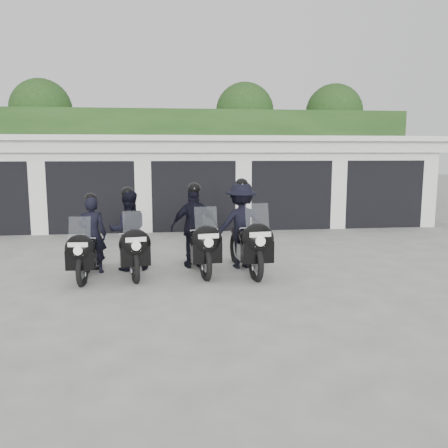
{
  "coord_description": "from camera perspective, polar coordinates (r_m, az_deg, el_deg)",
  "views": [
    {
      "loc": [
        -0.86,
        -9.2,
        2.47
      ],
      "look_at": [
        0.27,
        0.05,
        1.05
      ],
      "focal_mm": 38.0,
      "sensor_mm": 36.0,
      "label": 1
    }
  ],
  "objects": [
    {
      "name": "police_bike_a",
      "position": [
        9.81,
        -15.89,
        -2.2
      ],
      "size": [
        0.67,
        1.96,
        1.71
      ],
      "rotation": [
        0.0,
        0.0,
        -0.07
      ],
      "color": "black",
      "rests_on": "ground"
    },
    {
      "name": "garage_block",
      "position": [
        17.31,
        -4.15,
        5.19
      ],
      "size": [
        16.4,
        6.8,
        2.96
      ],
      "color": "white",
      "rests_on": "ground"
    },
    {
      "name": "police_bike_c",
      "position": [
        9.99,
        -3.34,
        -0.98
      ],
      "size": [
        1.1,
        2.16,
        1.89
      ],
      "rotation": [
        0.0,
        0.0,
        0.15
      ],
      "color": "black",
      "rests_on": "ground"
    },
    {
      "name": "ground",
      "position": [
        9.56,
        -1.6,
        -6.31
      ],
      "size": [
        80.0,
        80.0,
        0.0
      ],
      "primitive_type": "plane",
      "color": "#9F9F9A",
      "rests_on": "ground"
    },
    {
      "name": "background_vegetation",
      "position": [
        22.15,
        -3.86,
        9.43
      ],
      "size": [
        20.0,
        3.9,
        5.8
      ],
      "color": "#1D3B15",
      "rests_on": "ground"
    },
    {
      "name": "police_bike_b",
      "position": [
        9.95,
        -11.3,
        -1.38
      ],
      "size": [
        0.99,
        2.07,
        1.81
      ],
      "rotation": [
        0.0,
        0.0,
        0.19
      ],
      "color": "black",
      "rests_on": "ground"
    },
    {
      "name": "police_bike_d",
      "position": [
        9.98,
        2.37,
        -0.72
      ],
      "size": [
        1.25,
        2.27,
        1.98
      ],
      "rotation": [
        0.0,
        0.0,
        0.11
      ],
      "color": "black",
      "rests_on": "ground"
    }
  ]
}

